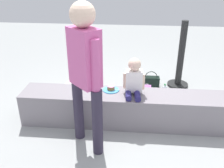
% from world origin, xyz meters
% --- Properties ---
extents(ground_plane, '(12.00, 12.00, 0.00)m').
position_xyz_m(ground_plane, '(0.00, 0.00, 0.00)').
color(ground_plane, '#989B9A').
extents(concrete_ledge, '(2.69, 0.45, 0.44)m').
position_xyz_m(concrete_ledge, '(0.00, 0.00, 0.22)').
color(concrete_ledge, gray).
rests_on(concrete_ledge, ground_plane).
extents(child_seated, '(0.28, 0.32, 0.48)m').
position_xyz_m(child_seated, '(0.14, 0.01, 0.65)').
color(child_seated, navy).
rests_on(child_seated, concrete_ledge).
extents(adult_standing, '(0.39, 0.38, 1.67)m').
position_xyz_m(adult_standing, '(-0.38, -0.50, 1.00)').
color(adult_standing, '#2C2639').
rests_on(adult_standing, ground_plane).
extents(cake_plate, '(0.22, 0.22, 0.06)m').
position_xyz_m(cake_plate, '(-0.17, 0.09, 0.46)').
color(cake_plate, '#4CA5D8').
rests_on(cake_plate, concrete_ledge).
extents(gift_bag, '(0.24, 0.13, 0.30)m').
position_xyz_m(gift_bag, '(0.29, 0.62, 0.13)').
color(gift_bag, '#B259BF').
rests_on(gift_bag, ground_plane).
extents(railing_post, '(0.36, 0.36, 1.15)m').
position_xyz_m(railing_post, '(0.92, 1.24, 0.44)').
color(railing_post, black).
rests_on(railing_post, ground_plane).
extents(water_bottle_near_gift, '(0.07, 0.07, 0.20)m').
position_xyz_m(water_bottle_near_gift, '(0.65, 0.85, 0.09)').
color(water_bottle_near_gift, silver).
rests_on(water_bottle_near_gift, ground_plane).
extents(water_bottle_far_side, '(0.07, 0.07, 0.20)m').
position_xyz_m(water_bottle_far_side, '(0.07, 0.75, 0.09)').
color(water_bottle_far_side, silver).
rests_on(water_bottle_far_side, ground_plane).
extents(cake_box_white, '(0.37, 0.34, 0.11)m').
position_xyz_m(cake_box_white, '(-0.87, 0.90, 0.06)').
color(cake_box_white, white).
rests_on(cake_box_white, ground_plane).
extents(handbag_black_leather, '(0.29, 0.14, 0.29)m').
position_xyz_m(handbag_black_leather, '(0.44, 1.14, 0.10)').
color(handbag_black_leather, black).
rests_on(handbag_black_leather, ground_plane).
extents(handbag_brown_canvas, '(0.33, 0.10, 0.32)m').
position_xyz_m(handbag_brown_canvas, '(-0.63, 1.22, 0.11)').
color(handbag_brown_canvas, brown).
rests_on(handbag_brown_canvas, ground_plane).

